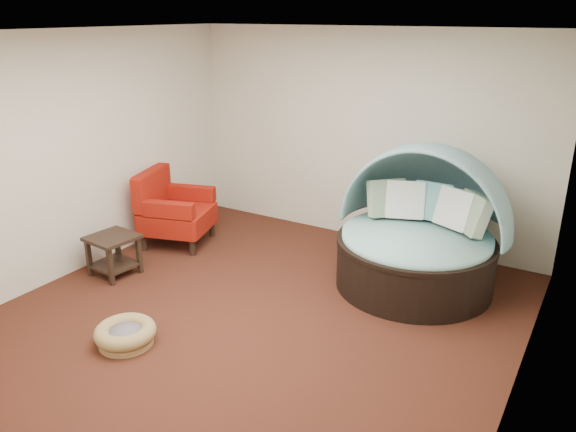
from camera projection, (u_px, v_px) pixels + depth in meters
The scene contains 10 objects.
floor at pixel (261, 312), 5.88m from camera, with size 5.00×5.00×0.00m, color #4D2316.
wall_back at pixel (364, 137), 7.41m from camera, with size 5.00×5.00×0.00m, color beige.
wall_front at pixel (29, 288), 3.38m from camera, with size 5.00×5.00×0.00m, color beige.
wall_left at pixel (82, 153), 6.60m from camera, with size 5.00×5.00×0.00m, color beige.
wall_right at pixel (537, 234), 4.19m from camera, with size 5.00×5.00×0.00m, color beige.
ceiling at pixel (256, 32), 4.92m from camera, with size 5.00×5.00×0.00m, color white.
canopy_daybed at pixel (421, 222), 6.28m from camera, with size 1.94×1.82×1.62m.
pet_basket at pixel (126, 334), 5.29m from camera, with size 0.63×0.63×0.20m.
red_armchair at pixel (173, 210), 7.51m from camera, with size 1.07×1.07×1.00m.
side_table at pixel (113, 250), 6.63m from camera, with size 0.56×0.56×0.49m.
Camera 1 is at (2.90, -4.30, 2.97)m, focal length 35.00 mm.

